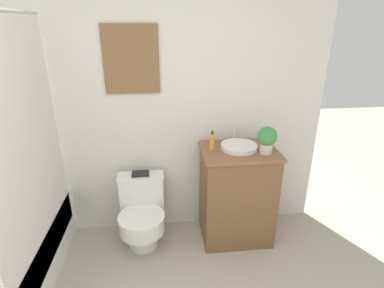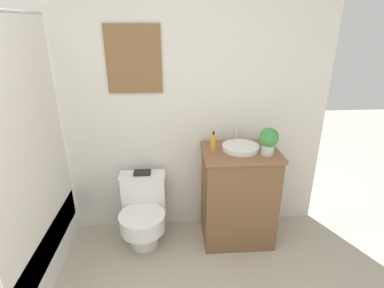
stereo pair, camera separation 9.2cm
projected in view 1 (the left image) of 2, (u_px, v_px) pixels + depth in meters
wall_back at (127, 103)px, 2.60m from camera, size 3.57×0.07×2.50m
shower_area at (5, 256)px, 2.24m from camera, size 0.70×1.31×1.98m
toilet at (142, 214)px, 2.70m from camera, size 0.42×0.52×0.63m
vanity at (237, 194)px, 2.74m from camera, size 0.65×0.49×0.89m
sink at (239, 146)px, 2.58m from camera, size 0.32×0.35×0.13m
soap_bottle at (212, 142)px, 2.53m from camera, size 0.04×0.04×0.17m
potted_plant at (267, 139)px, 2.45m from camera, size 0.16×0.16×0.23m
book_on_tank at (140, 174)px, 2.70m from camera, size 0.15×0.10×0.02m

